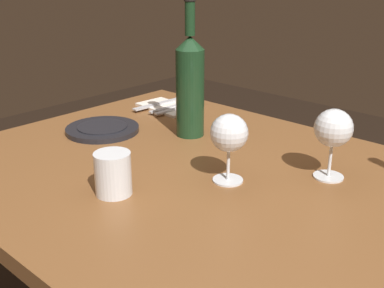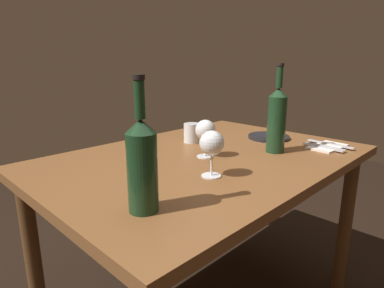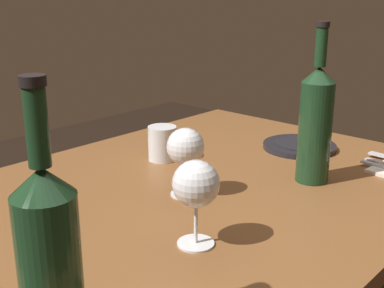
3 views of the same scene
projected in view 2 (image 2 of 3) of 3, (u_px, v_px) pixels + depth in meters
dining_table at (206, 176)px, 1.33m from camera, size 1.30×0.90×0.74m
wine_glass_left at (205, 131)px, 1.26m from camera, size 0.08×0.08×0.15m
wine_glass_right at (212, 144)px, 1.05m from camera, size 0.08×0.08×0.16m
wine_bottle at (142, 163)px, 0.80m from camera, size 0.08×0.08×0.34m
wine_bottle_second at (277, 119)px, 1.33m from camera, size 0.08×0.08×0.36m
water_tumbler at (192, 134)px, 1.51m from camera, size 0.07×0.07×0.09m
dinner_plate at (269, 137)px, 1.59m from camera, size 0.20×0.20×0.02m
folded_napkin at (327, 147)px, 1.43m from camera, size 0.20×0.12×0.01m
fork_inner at (325, 146)px, 1.41m from camera, size 0.03×0.18×0.00m
fork_outer at (323, 147)px, 1.39m from camera, size 0.03×0.18×0.00m
table_knife at (330, 144)px, 1.45m from camera, size 0.03×0.21×0.00m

